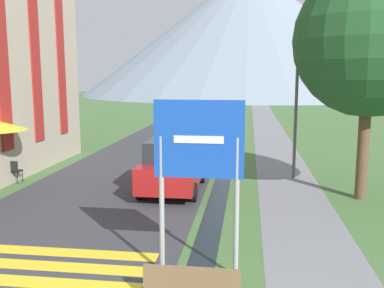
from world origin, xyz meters
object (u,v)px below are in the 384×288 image
parked_car_far (199,129)px  cafe_chair_far_right (14,170)px  road_sign (199,160)px  tree_by_path (370,41)px  parked_car_near (173,165)px  streetlamp (297,94)px

parked_car_far → cafe_chair_far_right: bearing=-119.8°
road_sign → tree_by_path: size_ratio=0.48×
road_sign → parked_car_near: road_sign is taller
road_sign → cafe_chair_far_right: (-7.55, 6.36, -1.81)m
parked_car_far → road_sign: bearing=-83.4°
parked_car_far → parked_car_near: bearing=-88.3°
streetlamp → tree_by_path: size_ratio=0.75×
streetlamp → road_sign: bearing=-107.5°
parked_car_near → tree_by_path: 7.35m
streetlamp → parked_car_near: bearing=-150.7°
parked_car_near → tree_by_path: tree_by_path is taller
parked_car_near → streetlamp: size_ratio=0.71×
streetlamp → tree_by_path: tree_by_path is taller
parked_car_far → cafe_chair_far_right: parked_car_far is taller
streetlamp → parked_car_far: bearing=120.6°
parked_car_near → parked_car_far: same height
road_sign → streetlamp: (2.69, 8.52, 0.91)m
parked_car_near → parked_car_far: size_ratio=0.86×
parked_car_near → streetlamp: streetlamp is taller
parked_car_far → streetlamp: bearing=-59.4°
cafe_chair_far_right → streetlamp: streetlamp is taller
road_sign → tree_by_path: (4.54, 5.99, 2.62)m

